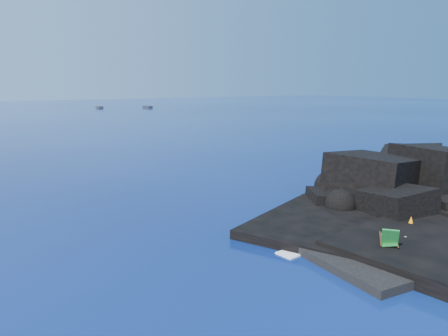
% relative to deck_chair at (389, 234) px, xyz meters
% --- Properties ---
extents(ground, '(400.00, 400.00, 0.00)m').
position_rel_deck_chair_xyz_m(ground, '(-3.55, -0.31, -0.97)').
color(ground, '#030832').
rests_on(ground, ground).
extents(headland, '(24.00, 24.00, 3.60)m').
position_rel_deck_chair_xyz_m(headland, '(9.45, 2.69, -0.97)').
color(headland, black).
rests_on(headland, ground).
extents(beach, '(9.08, 6.86, 0.70)m').
position_rel_deck_chair_xyz_m(beach, '(0.95, 0.19, -0.97)').
color(beach, black).
rests_on(beach, ground).
extents(surf_foam, '(10.00, 8.00, 0.06)m').
position_rel_deck_chair_xyz_m(surf_foam, '(1.45, 4.69, -0.97)').
color(surf_foam, white).
rests_on(surf_foam, ground).
extents(deck_chair, '(1.89, 1.73, 1.23)m').
position_rel_deck_chair_xyz_m(deck_chair, '(0.00, 0.00, 0.00)').
color(deck_chair, '#19732B').
rests_on(deck_chair, beach).
extents(towel, '(2.23, 1.84, 0.05)m').
position_rel_deck_chair_xyz_m(towel, '(0.73, -0.28, -0.59)').
color(towel, white).
rests_on(towel, beach).
extents(sunbather, '(1.85, 1.33, 0.25)m').
position_rel_deck_chair_xyz_m(sunbather, '(0.73, -0.28, -0.44)').
color(sunbather, '#E8B779').
rests_on(sunbather, towel).
extents(marker_cone, '(0.45, 0.45, 0.60)m').
position_rel_deck_chair_xyz_m(marker_cone, '(3.07, 0.97, -0.31)').
color(marker_cone, orange).
rests_on(marker_cone, beach).
extents(distant_boat_a, '(1.50, 4.20, 0.55)m').
position_rel_deck_chair_xyz_m(distant_boat_a, '(27.72, 122.15, -0.97)').
color(distant_boat_a, '#27262B').
rests_on(distant_boat_a, ground).
extents(distant_boat_b, '(1.54, 4.39, 0.58)m').
position_rel_deck_chair_xyz_m(distant_boat_b, '(40.61, 115.46, -0.97)').
color(distant_boat_b, '#26252A').
rests_on(distant_boat_b, ground).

